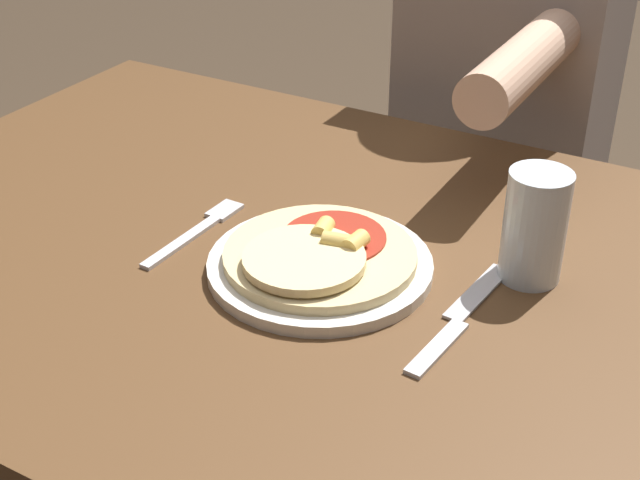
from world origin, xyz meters
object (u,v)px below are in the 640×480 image
at_px(drinking_glass, 535,226).
at_px(person_diner, 504,111).
at_px(dining_table, 295,329).
at_px(fork, 200,229).
at_px(pizza, 318,255).
at_px(knife, 459,319).
at_px(plate, 320,266).

xyz_separation_m(drinking_glass, person_diner, (-0.21, 0.52, -0.10)).
relative_size(dining_table, fork, 6.71).
relative_size(pizza, person_diner, 0.18).
relative_size(pizza, knife, 0.97).
bearing_deg(knife, fork, 177.03).
bearing_deg(person_diner, dining_table, -94.30).
distance_m(pizza, fork, 0.17).
relative_size(pizza, drinking_glass, 1.70).
bearing_deg(plate, fork, 177.89).
bearing_deg(plate, drinking_glass, 27.11).
height_order(drinking_glass, person_diner, person_diner).
height_order(dining_table, fork, fork).
bearing_deg(fork, pizza, -3.84).
relative_size(plate, knife, 1.13).
height_order(pizza, fork, pizza).
relative_size(plate, person_diner, 0.21).
distance_m(plate, fork, 0.17).
height_order(dining_table, plate, plate).
relative_size(dining_table, knife, 5.33).
distance_m(pizza, knife, 0.17).
relative_size(drinking_glass, person_diner, 0.10).
bearing_deg(pizza, knife, -2.10).
bearing_deg(knife, person_diner, 105.22).
xyz_separation_m(fork, drinking_glass, (0.37, 0.10, 0.06)).
xyz_separation_m(dining_table, person_diner, (0.04, 0.60, 0.08)).
distance_m(knife, person_diner, 0.66).
distance_m(plate, pizza, 0.02).
relative_size(dining_table, plate, 4.72).
bearing_deg(pizza, drinking_glass, 28.33).
xyz_separation_m(pizza, knife, (0.17, -0.01, -0.02)).
xyz_separation_m(dining_table, plate, (0.05, -0.02, 0.12)).
distance_m(plate, person_diner, 0.62).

